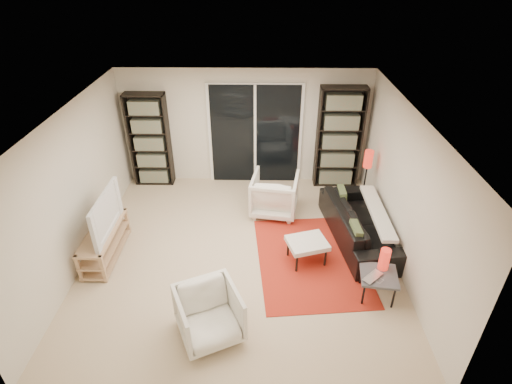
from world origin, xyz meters
TOP-DOWN VIEW (x-y plane):
  - floor at (0.00, 0.00)m, footprint 5.00×5.00m
  - wall_back at (0.00, 2.50)m, footprint 5.00×0.02m
  - wall_front at (0.00, -2.50)m, footprint 5.00×0.02m
  - wall_left at (-2.50, 0.00)m, footprint 0.02×5.00m
  - wall_right at (2.50, 0.00)m, footprint 0.02×5.00m
  - ceiling at (0.00, 0.00)m, footprint 5.00×5.00m
  - sliding_door at (0.20, 2.46)m, footprint 1.92×0.08m
  - bookshelf_left at (-1.95, 2.33)m, footprint 0.80×0.30m
  - bookshelf_right at (1.90, 2.33)m, footprint 0.90×0.30m
  - tv_stand at (-2.19, -0.09)m, footprint 0.42×1.31m
  - tv at (-2.17, -0.09)m, footprint 0.16×1.16m
  - rug at (1.14, -0.16)m, footprint 1.87×2.40m
  - sofa at (2.01, 0.42)m, footprint 1.13×2.21m
  - armchair_back at (0.59, 1.22)m, footprint 0.96×0.98m
  - armchair_front at (-0.32, -1.63)m, footprint 1.01×1.02m
  - ottoman at (1.06, -0.18)m, footprint 0.72×0.64m
  - side_table at (2.00, -0.92)m, footprint 0.58×0.58m
  - laptop at (1.93, -1.02)m, footprint 0.39×0.38m
  - table_lamp at (2.09, -0.78)m, footprint 0.15×0.15m
  - floor_lamp at (2.29, 1.42)m, footprint 0.18×0.18m

SIDE VIEW (x-z plane):
  - floor at x=0.00m, z-range 0.00..0.00m
  - rug at x=1.14m, z-range 0.00..0.01m
  - tv_stand at x=-2.19m, z-range 0.01..0.51m
  - sofa at x=2.01m, z-range 0.00..0.62m
  - ottoman at x=1.06m, z-range 0.15..0.55m
  - armchair_front at x=-0.32m, z-range 0.00..0.71m
  - side_table at x=2.00m, z-range 0.16..0.56m
  - armchair_back at x=0.59m, z-range 0.00..0.78m
  - laptop at x=1.93m, z-range 0.40..0.43m
  - table_lamp at x=2.09m, z-range 0.40..0.73m
  - tv at x=-2.17m, z-range 0.50..1.17m
  - floor_lamp at x=2.29m, z-range 0.30..1.50m
  - bookshelf_left at x=-1.95m, z-range 0.00..1.95m
  - sliding_door at x=0.20m, z-range -0.03..2.13m
  - bookshelf_right at x=1.90m, z-range 0.00..2.10m
  - wall_back at x=0.00m, z-range 0.00..2.40m
  - wall_front at x=0.00m, z-range 0.00..2.40m
  - wall_left at x=-2.50m, z-range 0.00..2.40m
  - wall_right at x=2.50m, z-range 0.00..2.40m
  - ceiling at x=0.00m, z-range 2.39..2.41m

